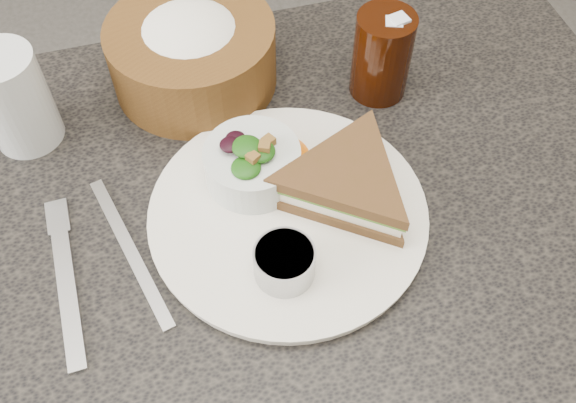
% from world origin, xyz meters
% --- Properties ---
extents(dining_table, '(1.00, 0.70, 0.75)m').
position_xyz_m(dining_table, '(0.00, 0.00, 0.38)').
color(dining_table, black).
rests_on(dining_table, floor).
extents(dinner_plate, '(0.30, 0.30, 0.01)m').
position_xyz_m(dinner_plate, '(0.04, 0.00, 0.76)').
color(dinner_plate, silver).
rests_on(dinner_plate, dining_table).
extents(sandwich, '(0.25, 0.25, 0.05)m').
position_xyz_m(sandwich, '(0.10, 0.01, 0.79)').
color(sandwich, '#482D19').
rests_on(sandwich, dinner_plate).
extents(salad_bowl, '(0.12, 0.12, 0.06)m').
position_xyz_m(salad_bowl, '(0.01, 0.06, 0.79)').
color(salad_bowl, silver).
rests_on(salad_bowl, dinner_plate).
extents(dressing_ramekin, '(0.08, 0.08, 0.04)m').
position_xyz_m(dressing_ramekin, '(0.01, -0.07, 0.78)').
color(dressing_ramekin, '#9C9EA0').
rests_on(dressing_ramekin, dinner_plate).
extents(orange_wedge, '(0.10, 0.10, 0.03)m').
position_xyz_m(orange_wedge, '(0.05, 0.08, 0.78)').
color(orange_wedge, '#F66703').
rests_on(orange_wedge, dinner_plate).
extents(fork, '(0.02, 0.18, 0.00)m').
position_xyz_m(fork, '(-0.20, -0.02, 0.75)').
color(fork, '#AEAEAF').
rests_on(fork, dining_table).
extents(knife, '(0.06, 0.20, 0.00)m').
position_xyz_m(knife, '(-0.14, 0.01, 0.75)').
color(knife, '#B8B8B8').
rests_on(knife, dining_table).
extents(bread_basket, '(0.26, 0.26, 0.12)m').
position_xyz_m(bread_basket, '(-0.02, 0.24, 0.81)').
color(bread_basket, brown).
rests_on(bread_basket, dining_table).
extents(cola_glass, '(0.07, 0.07, 0.12)m').
position_xyz_m(cola_glass, '(0.20, 0.17, 0.81)').
color(cola_glass, black).
rests_on(cola_glass, dining_table).
extents(water_glass, '(0.11, 0.11, 0.12)m').
position_xyz_m(water_glass, '(-0.23, 0.21, 0.81)').
color(water_glass, silver).
rests_on(water_glass, dining_table).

